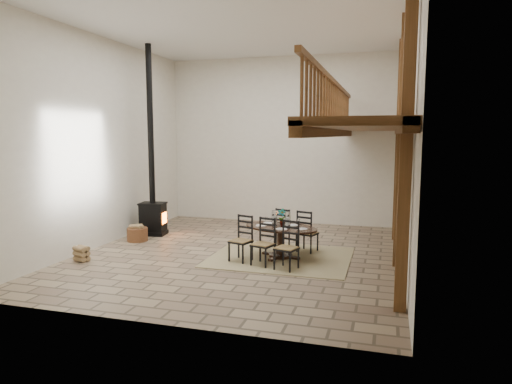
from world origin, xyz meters
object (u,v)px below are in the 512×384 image
(log_basket, at_px, (137,234))
(log_stack, at_px, (81,254))
(dining_table, at_px, (279,241))
(wood_stove, at_px, (152,194))

(log_basket, relative_size, log_stack, 1.40)
(dining_table, relative_size, log_basket, 4.17)
(dining_table, xyz_separation_m, log_basket, (-3.83, 0.61, -0.20))
(log_stack, bearing_deg, wood_stove, 86.21)
(dining_table, xyz_separation_m, wood_stove, (-3.80, 1.39, 0.73))
(log_basket, bearing_deg, log_stack, -94.51)
(log_basket, bearing_deg, wood_stove, 88.09)
(dining_table, distance_m, wood_stove, 4.11)
(log_stack, bearing_deg, dining_table, 19.10)
(log_stack, bearing_deg, log_basket, 85.49)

